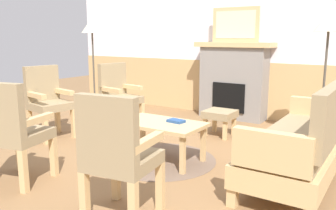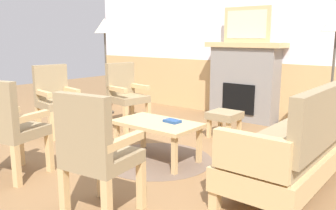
# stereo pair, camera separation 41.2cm
# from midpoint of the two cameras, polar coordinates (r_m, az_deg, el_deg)

# --- Properties ---
(ground_plane) EXTENTS (14.00, 14.00, 0.00)m
(ground_plane) POSITION_cam_midpoint_polar(r_m,az_deg,el_deg) (4.16, -0.21, -8.21)
(ground_plane) COLOR olive
(wall_back) EXTENTS (7.20, 0.14, 2.70)m
(wall_back) POSITION_cam_midpoint_polar(r_m,az_deg,el_deg) (6.16, 15.50, 10.10)
(wall_back) COLOR white
(wall_back) RESTS_ON ground_plane
(fireplace) EXTENTS (1.30, 0.44, 1.28)m
(fireplace) POSITION_cam_midpoint_polar(r_m,az_deg,el_deg) (5.98, 14.21, 3.81)
(fireplace) COLOR gray
(fireplace) RESTS_ON ground_plane
(framed_picture) EXTENTS (0.80, 0.04, 0.56)m
(framed_picture) POSITION_cam_midpoint_polar(r_m,az_deg,el_deg) (5.93, 14.63, 12.53)
(framed_picture) COLOR tan
(framed_picture) RESTS_ON fireplace
(couch) EXTENTS (0.70, 1.80, 0.98)m
(couch) POSITION_cam_midpoint_polar(r_m,az_deg,el_deg) (3.50, 23.49, -6.08)
(couch) COLOR tan
(couch) RESTS_ON ground_plane
(coffee_table) EXTENTS (0.96, 0.56, 0.44)m
(coffee_table) POSITION_cam_midpoint_polar(r_m,az_deg,el_deg) (3.91, 1.21, -3.56)
(coffee_table) COLOR tan
(coffee_table) RESTS_ON ground_plane
(round_rug) EXTENTS (1.25, 1.25, 0.01)m
(round_rug) POSITION_cam_midpoint_polar(r_m,az_deg,el_deg) (4.02, 1.19, -8.83)
(round_rug) COLOR brown
(round_rug) RESTS_ON ground_plane
(book_on_table) EXTENTS (0.19, 0.14, 0.03)m
(book_on_table) POSITION_cam_midpoint_polar(r_m,az_deg,el_deg) (3.88, 3.73, -2.66)
(book_on_table) COLOR navy
(book_on_table) RESTS_ON coffee_table
(footstool) EXTENTS (0.40, 0.40, 0.36)m
(footstool) POSITION_cam_midpoint_polar(r_m,az_deg,el_deg) (4.92, 11.52, -1.94)
(footstool) COLOR tan
(footstool) RESTS_ON ground_plane
(armchair_near_fireplace) EXTENTS (0.55, 0.55, 0.98)m
(armchair_near_fireplace) POSITION_cam_midpoint_polar(r_m,az_deg,el_deg) (5.32, -4.72, 2.01)
(armchair_near_fireplace) COLOR tan
(armchair_near_fireplace) RESTS_ON ground_plane
(armchair_by_window_left) EXTENTS (0.55, 0.55, 0.98)m
(armchair_by_window_left) POSITION_cam_midpoint_polar(r_m,az_deg,el_deg) (5.12, -15.63, 1.29)
(armchair_by_window_left) COLOR tan
(armchair_by_window_left) RESTS_ON ground_plane
(armchair_front_left) EXTENTS (0.55, 0.55, 0.98)m
(armchair_front_left) POSITION_cam_midpoint_polar(r_m,az_deg,el_deg) (2.66, -7.29, -7.31)
(armchair_front_left) COLOR tan
(armchair_front_left) RESTS_ON ground_plane
(armchair_front_center) EXTENTS (0.58, 0.58, 0.98)m
(armchair_front_center) POSITION_cam_midpoint_polar(r_m,az_deg,el_deg) (3.63, -21.43, -3.01)
(armchair_front_center) COLOR tan
(armchair_front_center) RESTS_ON ground_plane
(floor_lamp_by_chairs) EXTENTS (0.36, 0.36, 1.68)m
(floor_lamp_by_chairs) POSITION_cam_midpoint_polar(r_m,az_deg,el_deg) (6.30, -8.37, 11.66)
(floor_lamp_by_chairs) COLOR #332D28
(floor_lamp_by_chairs) RESTS_ON ground_plane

